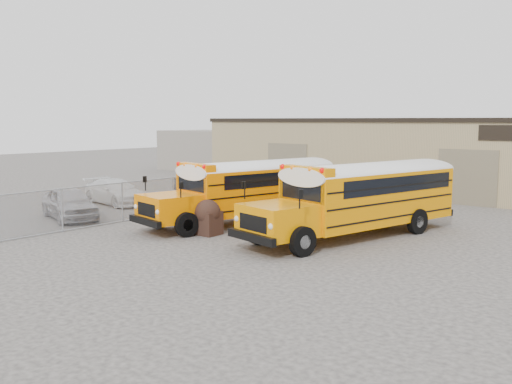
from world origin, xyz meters
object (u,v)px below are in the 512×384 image
Objects in this scene: tarp_bundle at (208,217)px; car_silver at (69,203)px; car_dark at (196,186)px; school_bus_right at (451,183)px; school_bus_left at (338,178)px; car_white at (116,192)px.

car_silver is (-7.46, -1.52, 0.02)m from tarp_bundle.
tarp_bundle is 0.31× the size of car_dark.
school_bus_left is at bearing -172.44° from school_bus_right.
tarp_bundle is at bearing -61.57° from car_silver.
car_white is at bearing -175.37° from car_dark.
school_bus_right reaches higher than tarp_bundle.
car_dark is at bearing 138.44° from tarp_bundle.
car_dark is (-0.35, 8.44, 0.01)m from car_silver.
car_dark is (1.95, 4.15, 0.08)m from car_white.
car_silver is at bearing -140.41° from school_bus_right.
tarp_bundle is 10.14m from car_white.
tarp_bundle is (-0.53, -8.93, -0.89)m from school_bus_left.
school_bus_right is at bearing -33.48° from car_silver.
school_bus_right is 2.25× the size of car_dark.
school_bus_left is 12.03m from car_white.
school_bus_left is 2.12× the size of car_white.
tarp_bundle is at bearing -98.83° from car_white.
car_silver is 4.87m from car_white.
car_silver is 0.96× the size of car_dark.
tarp_bundle is 0.31× the size of car_white.
car_silver is at bearing -147.84° from car_dark.
school_bus_right is 2.34× the size of car_silver.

